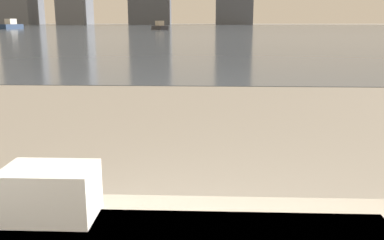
# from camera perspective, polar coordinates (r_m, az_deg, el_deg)

# --- Properties ---
(towel_stack) EXTENTS (0.27, 0.18, 0.16)m
(towel_stack) POSITION_cam_1_polar(r_m,az_deg,el_deg) (1.38, -18.37, -9.16)
(towel_stack) COLOR white
(towel_stack) RESTS_ON bathtub
(harbor_water) EXTENTS (180.00, 110.00, 0.01)m
(harbor_water) POSITION_cam_1_polar(r_m,az_deg,el_deg) (62.32, 2.25, 12.12)
(harbor_water) COLOR slate
(harbor_water) RESTS_ON ground_plane
(harbor_boat_0) EXTENTS (1.98, 3.66, 1.30)m
(harbor_boat_0) POSITION_cam_1_polar(r_m,az_deg,el_deg) (61.93, -22.98, 11.54)
(harbor_boat_0) COLOR navy
(harbor_boat_0) RESTS_ON harbor_water
(harbor_boat_1) EXTENTS (2.28, 2.91, 1.06)m
(harbor_boat_1) POSITION_cam_1_polar(r_m,az_deg,el_deg) (51.86, -4.33, 12.31)
(harbor_boat_1) COLOR #2D2D33
(harbor_boat_1) RESTS_ON harbor_water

